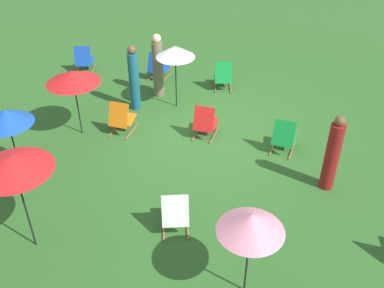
{
  "coord_description": "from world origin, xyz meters",
  "views": [
    {
      "loc": [
        -1.69,
        8.84,
        5.94
      ],
      "look_at": [
        0.0,
        1.2,
        0.5
      ],
      "focal_mm": 41.3,
      "sensor_mm": 36.0,
      "label": 1
    }
  ],
  "objects_px": {
    "deckchair_7": "(122,119)",
    "deckchair_9": "(84,60)",
    "deckchair_2": "(284,137)",
    "umbrella_2": "(6,117)",
    "deckchair_4": "(205,123)",
    "deckchair_11": "(175,213)",
    "umbrella_4": "(12,163)",
    "person_2": "(158,67)",
    "umbrella_3": "(175,52)",
    "umbrella_1": "(251,223)",
    "deckchair_10": "(223,76)",
    "deckchair_1": "(158,67)",
    "person_0": "(332,155)",
    "person_1": "(134,79)",
    "umbrella_0": "(73,77)"
  },
  "relations": [
    {
      "from": "deckchair_2",
      "to": "deckchair_7",
      "type": "xyz_separation_m",
      "value": [
        3.87,
        0.04,
        0.0
      ]
    },
    {
      "from": "umbrella_0",
      "to": "person_0",
      "type": "xyz_separation_m",
      "value": [
        -5.78,
        0.8,
        -0.7
      ]
    },
    {
      "from": "deckchair_1",
      "to": "umbrella_3",
      "type": "relative_size",
      "value": 0.49
    },
    {
      "from": "umbrella_1",
      "to": "person_1",
      "type": "bearing_deg",
      "value": -55.6
    },
    {
      "from": "deckchair_11",
      "to": "deckchair_10",
      "type": "bearing_deg",
      "value": -105.57
    },
    {
      "from": "deckchair_4",
      "to": "person_1",
      "type": "distance_m",
      "value": 2.29
    },
    {
      "from": "deckchair_1",
      "to": "deckchair_9",
      "type": "distance_m",
      "value": 2.35
    },
    {
      "from": "deckchair_1",
      "to": "umbrella_4",
      "type": "distance_m",
      "value": 6.98
    },
    {
      "from": "deckchair_11",
      "to": "umbrella_0",
      "type": "xyz_separation_m",
      "value": [
        3.03,
        -2.62,
        1.13
      ]
    },
    {
      "from": "deckchair_4",
      "to": "deckchair_11",
      "type": "distance_m",
      "value": 3.14
    },
    {
      "from": "deckchair_9",
      "to": "umbrella_3",
      "type": "height_order",
      "value": "umbrella_3"
    },
    {
      "from": "person_2",
      "to": "umbrella_0",
      "type": "bearing_deg",
      "value": 85.53
    },
    {
      "from": "deckchair_7",
      "to": "umbrella_2",
      "type": "distance_m",
      "value": 2.87
    },
    {
      "from": "umbrella_4",
      "to": "person_2",
      "type": "height_order",
      "value": "umbrella_4"
    },
    {
      "from": "deckchair_7",
      "to": "person_0",
      "type": "bearing_deg",
      "value": 172.13
    },
    {
      "from": "deckchair_2",
      "to": "person_2",
      "type": "distance_m",
      "value": 4.07
    },
    {
      "from": "deckchair_4",
      "to": "umbrella_1",
      "type": "bearing_deg",
      "value": 114.04
    },
    {
      "from": "deckchair_1",
      "to": "umbrella_1",
      "type": "distance_m",
      "value": 7.86
    },
    {
      "from": "deckchair_11",
      "to": "person_0",
      "type": "relative_size",
      "value": 0.51
    },
    {
      "from": "umbrella_4",
      "to": "person_2",
      "type": "relative_size",
      "value": 1.1
    },
    {
      "from": "person_0",
      "to": "person_2",
      "type": "bearing_deg",
      "value": 161.39
    },
    {
      "from": "deckchair_2",
      "to": "umbrella_2",
      "type": "relative_size",
      "value": 0.49
    },
    {
      "from": "deckchair_1",
      "to": "person_1",
      "type": "height_order",
      "value": "person_1"
    },
    {
      "from": "deckchair_4",
      "to": "deckchair_10",
      "type": "bearing_deg",
      "value": -85.49
    },
    {
      "from": "deckchair_10",
      "to": "umbrella_1",
      "type": "relative_size",
      "value": 0.52
    },
    {
      "from": "deckchair_4",
      "to": "person_2",
      "type": "bearing_deg",
      "value": -41.69
    },
    {
      "from": "umbrella_4",
      "to": "person_1",
      "type": "xyz_separation_m",
      "value": [
        -0.21,
        -4.98,
        -0.97
      ]
    },
    {
      "from": "deckchair_11",
      "to": "umbrella_4",
      "type": "xyz_separation_m",
      "value": [
        2.33,
        0.93,
        1.45
      ]
    },
    {
      "from": "person_1",
      "to": "person_2",
      "type": "xyz_separation_m",
      "value": [
        -0.39,
        -0.85,
        0.01
      ]
    },
    {
      "from": "umbrella_2",
      "to": "umbrella_4",
      "type": "relative_size",
      "value": 0.86
    },
    {
      "from": "umbrella_4",
      "to": "deckchair_11",
      "type": "bearing_deg",
      "value": -158.12
    },
    {
      "from": "deckchair_4",
      "to": "umbrella_2",
      "type": "xyz_separation_m",
      "value": [
        3.45,
        2.45,
        1.16
      ]
    },
    {
      "from": "person_0",
      "to": "person_1",
      "type": "xyz_separation_m",
      "value": [
        4.86,
        -2.22,
        0.05
      ]
    },
    {
      "from": "umbrella_4",
      "to": "deckchair_10",
      "type": "bearing_deg",
      "value": -109.02
    },
    {
      "from": "umbrella_1",
      "to": "person_0",
      "type": "distance_m",
      "value": 3.28
    },
    {
      "from": "umbrella_3",
      "to": "person_2",
      "type": "distance_m",
      "value": 1.07
    },
    {
      "from": "deckchair_2",
      "to": "deckchair_7",
      "type": "relative_size",
      "value": 1.0
    },
    {
      "from": "deckchair_7",
      "to": "deckchair_9",
      "type": "height_order",
      "value": "same"
    },
    {
      "from": "deckchair_11",
      "to": "person_0",
      "type": "height_order",
      "value": "person_0"
    },
    {
      "from": "deckchair_7",
      "to": "deckchair_11",
      "type": "relative_size",
      "value": 0.97
    },
    {
      "from": "umbrella_2",
      "to": "umbrella_4",
      "type": "bearing_deg",
      "value": 126.08
    },
    {
      "from": "umbrella_0",
      "to": "deckchair_7",
      "type": "bearing_deg",
      "value": -164.51
    },
    {
      "from": "deckchair_1",
      "to": "deckchair_4",
      "type": "bearing_deg",
      "value": 135.76
    },
    {
      "from": "deckchair_7",
      "to": "deckchair_9",
      "type": "xyz_separation_m",
      "value": [
        2.3,
        -3.0,
        0.0
      ]
    },
    {
      "from": "deckchair_11",
      "to": "umbrella_0",
      "type": "bearing_deg",
      "value": -56.84
    },
    {
      "from": "deckchair_4",
      "to": "person_0",
      "type": "xyz_separation_m",
      "value": [
        -2.81,
        1.32,
        0.43
      ]
    },
    {
      "from": "deckchair_4",
      "to": "deckchair_1",
      "type": "bearing_deg",
      "value": -49.6
    },
    {
      "from": "deckchair_1",
      "to": "person_2",
      "type": "height_order",
      "value": "person_2"
    },
    {
      "from": "umbrella_4",
      "to": "deckchair_9",
      "type": "bearing_deg",
      "value": -73.3
    },
    {
      "from": "umbrella_2",
      "to": "deckchair_9",
      "type": "bearing_deg",
      "value": -80.58
    }
  ]
}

